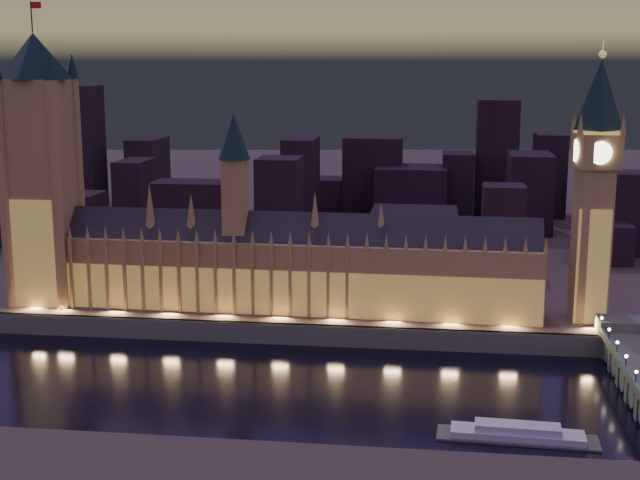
# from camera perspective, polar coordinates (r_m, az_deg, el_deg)

# --- Properties ---
(ground_plane) EXTENTS (2000.00, 2000.00, 0.00)m
(ground_plane) POSITION_cam_1_polar(r_m,az_deg,el_deg) (302.85, -2.31, -9.10)
(ground_plane) COLOR black
(ground_plane) RESTS_ON ground
(north_bank) EXTENTS (2000.00, 960.00, 8.00)m
(north_bank) POSITION_cam_1_polar(r_m,az_deg,el_deg) (807.47, 3.90, 4.11)
(north_bank) COLOR #463433
(north_bank) RESTS_ON ground
(embankment_wall) EXTENTS (2000.00, 2.50, 8.00)m
(embankment_wall) POSITION_cam_1_polar(r_m,az_deg,el_deg) (339.84, -1.15, -6.07)
(embankment_wall) COLOR #414D52
(embankment_wall) RESTS_ON ground
(palace_of_westminster) EXTENTS (202.00, 25.06, 78.00)m
(palace_of_westminster) POSITION_cam_1_polar(r_m,az_deg,el_deg) (355.41, -2.39, -1.56)
(palace_of_westminster) COLOR olive
(palace_of_westminster) RESTS_ON north_bank
(victoria_tower) EXTENTS (31.68, 31.68, 120.86)m
(victoria_tower) POSITION_cam_1_polar(r_m,az_deg,el_deg) (378.32, -17.48, 5.10)
(victoria_tower) COLOR olive
(victoria_tower) RESTS_ON north_bank
(elizabeth_tower) EXTENTS (18.00, 18.00, 105.32)m
(elizabeth_tower) POSITION_cam_1_polar(r_m,az_deg,el_deg) (348.85, 17.23, 4.41)
(elizabeth_tower) COLOR olive
(elizabeth_tower) RESTS_ON north_bank
(river_boat) EXTENTS (46.05, 13.05, 4.50)m
(river_boat) POSITION_cam_1_polar(r_m,az_deg,el_deg) (265.96, 12.51, -12.01)
(river_boat) COLOR #414D52
(river_boat) RESTS_ON ground
(city_backdrop) EXTENTS (493.11, 215.63, 81.77)m
(city_backdrop) POSITION_cam_1_polar(r_m,az_deg,el_deg) (533.96, 5.67, 3.24)
(city_backdrop) COLOR black
(city_backdrop) RESTS_ON north_bank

